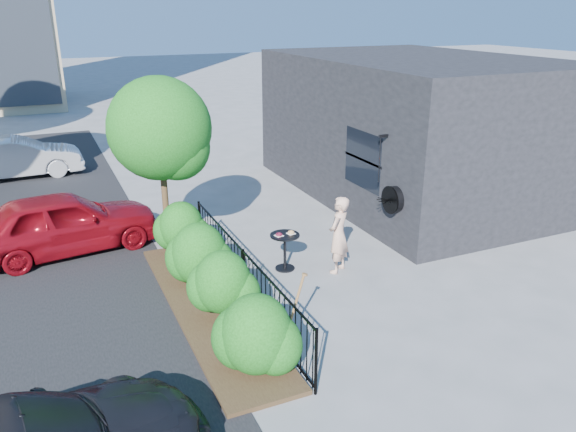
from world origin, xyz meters
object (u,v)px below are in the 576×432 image
cafe_table (285,245)px  shovel (293,314)px  car_red (63,222)px  patio_tree (164,135)px  woman (339,235)px  car_silver (17,158)px

cafe_table → shovel: (-1.05, -2.68, 0.02)m
cafe_table → car_red: car_red is taller
cafe_table → car_red: bearing=145.3°
patio_tree → shovel: (0.98, -4.43, -2.19)m
woman → car_red: (-5.20, 3.48, -0.12)m
woman → car_red: woman is taller
cafe_table → car_red: size_ratio=0.20×
car_silver → woman: bearing=-150.7°
patio_tree → woman: bearing=-37.4°
cafe_table → shovel: 2.88m
patio_tree → car_silver: size_ratio=0.97×
patio_tree → woman: patio_tree is taller
patio_tree → woman: (3.01, -2.30, -1.93)m
cafe_table → car_silver: 11.28m
car_silver → car_red: bearing=-173.1°
woman → car_red: size_ratio=0.40×
shovel → car_silver: size_ratio=0.32×
cafe_table → shovel: shovel is taller
car_red → car_silver: car_red is taller
woman → car_red: bearing=-70.4°
shovel → car_red: car_red is taller
patio_tree → car_red: bearing=151.8°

